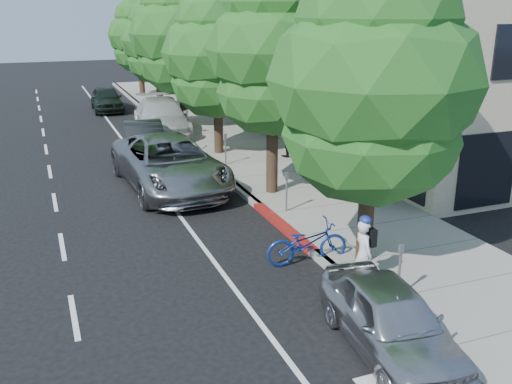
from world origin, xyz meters
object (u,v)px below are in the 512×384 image
silver_suv (169,163)px  dark_sedan (144,140)px  near_car_a (390,319)px  street_tree_4 (157,42)px  pedestrian (288,134)px  street_tree_3 (181,35)px  bicycle (307,243)px  street_tree_1 (273,53)px  dark_suv_far (107,99)px  cyclist (363,254)px  street_tree_5 (139,36)px  street_tree_2 (217,55)px  white_pickup (161,118)px  street_tree_0 (374,84)px

silver_suv → dark_sedan: (0.00, 4.80, -0.17)m
near_car_a → street_tree_4: bearing=93.1°
street_tree_4 → silver_suv: street_tree_4 is taller
silver_suv → pedestrian: size_ratio=3.52×
street_tree_4 → near_car_a: street_tree_4 is taller
street_tree_3 → bicycle: street_tree_3 is taller
street_tree_1 → dark_suv_far: size_ratio=1.75×
cyclist → bicycle: cyclist is taller
pedestrian → street_tree_1: bearing=59.6°
bicycle → pedestrian: pedestrian is taller
street_tree_5 → street_tree_4: bearing=-90.0°
street_tree_1 → street_tree_2: street_tree_1 is taller
pedestrian → street_tree_2: bearing=-34.5°
dark_suv_far → dark_sedan: bearing=-88.4°
street_tree_2 → bicycle: (-1.30, -11.39, -3.79)m
near_car_a → white_pickup: bearing=96.0°
street_tree_2 → street_tree_1: bearing=-90.0°
bicycle → silver_suv: (-1.80, 7.50, 0.37)m
bicycle → dark_suv_far: 24.79m
street_tree_0 → dark_suv_far: bearing=97.0°
dark_suv_far → near_car_a: 28.87m
street_tree_3 → street_tree_5: size_ratio=1.16×
bicycle → street_tree_5: bearing=2.9°
street_tree_0 → street_tree_2: size_ratio=1.06×
street_tree_4 → street_tree_5: size_ratio=1.00×
silver_suv → white_pickup: size_ratio=1.07×
street_tree_3 → near_car_a: (-1.59, -21.50, -4.19)m
pedestrian → cyclist: bearing=74.6°
street_tree_5 → near_car_a: size_ratio=1.73×
silver_suv → street_tree_5: bearing=78.7°
street_tree_4 → bicycle: 23.72m
street_tree_5 → cyclist: size_ratio=4.21×
street_tree_5 → cyclist: street_tree_5 is taller
street_tree_3 → dark_sedan: 7.24m
street_tree_4 → near_car_a: 27.78m
bicycle → dark_sedan: dark_sedan is taller
bicycle → dark_sedan: size_ratio=0.47×
street_tree_1 → street_tree_3: (0.00, 12.00, 0.02)m
cyclist → dark_suv_far: bearing=8.3°
street_tree_1 → pedestrian: (2.52, 4.25, -3.75)m
street_tree_3 → pedestrian: 8.98m
street_tree_4 → cyclist: 25.24m
silver_suv → pedestrian: pedestrian is taller
street_tree_3 → dark_suv_far: size_ratio=1.82×
street_tree_2 → dark_sedan: (-3.10, 0.91, -3.60)m
street_tree_0 → pedestrian: street_tree_0 is taller
street_tree_1 → dark_sedan: 8.61m
silver_suv → near_car_a: (1.51, -11.61, -0.25)m
dark_suv_far → pedestrian: 16.10m
street_tree_0 → street_tree_5: 30.00m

